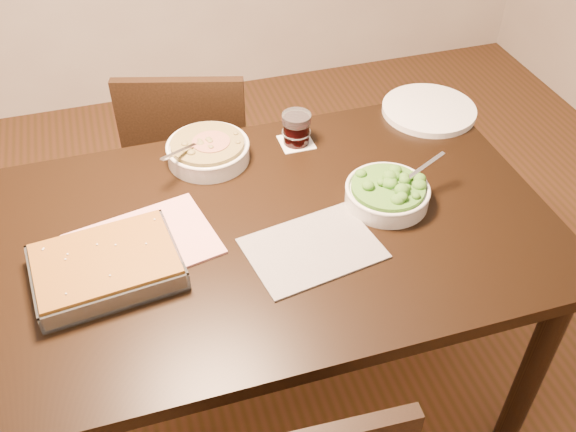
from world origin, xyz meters
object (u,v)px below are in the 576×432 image
(baking_dish, at_px, (106,267))
(dinner_plate, at_px, (429,110))
(broccoli_bowl, at_px, (387,193))
(table, at_px, (279,249))
(chair_far, at_px, (192,160))
(wine_tumbler, at_px, (296,128))
(stew_bowl, at_px, (208,150))

(baking_dish, bearing_deg, dinner_plate, 15.56)
(broccoli_bowl, bearing_deg, table, 179.41)
(table, distance_m, baking_dish, 0.45)
(broccoli_bowl, height_order, baking_dish, broccoli_bowl)
(dinner_plate, height_order, chair_far, chair_far)
(wine_tumbler, bearing_deg, stew_bowl, -178.95)
(table, distance_m, broccoli_bowl, 0.32)
(table, relative_size, baking_dish, 3.93)
(table, xyz_separation_m, chair_far, (-0.12, 0.69, -0.17))
(chair_far, bearing_deg, broccoli_bowl, 137.09)
(broccoli_bowl, relative_size, baking_dish, 0.70)
(stew_bowl, xyz_separation_m, baking_dish, (-0.32, -0.38, -0.00))
(broccoli_bowl, relative_size, wine_tumbler, 2.64)
(stew_bowl, bearing_deg, wine_tumbler, 1.05)
(broccoli_bowl, distance_m, wine_tumbler, 0.36)
(wine_tumbler, bearing_deg, dinner_plate, 4.37)
(broccoli_bowl, xyz_separation_m, baking_dish, (-0.73, -0.05, -0.00))
(wine_tumbler, bearing_deg, baking_dish, -146.71)
(dinner_plate, bearing_deg, baking_dish, -158.00)
(stew_bowl, distance_m, broccoli_bowl, 0.52)
(table, height_order, broccoli_bowl, broccoli_bowl)
(stew_bowl, relative_size, broccoli_bowl, 0.95)
(broccoli_bowl, xyz_separation_m, chair_far, (-0.42, 0.69, -0.30))
(table, relative_size, wine_tumbler, 14.72)
(dinner_plate, xyz_separation_m, chair_far, (-0.72, 0.33, -0.27))
(stew_bowl, xyz_separation_m, chair_far, (-0.01, 0.37, -0.30))
(table, relative_size, chair_far, 1.61)
(stew_bowl, xyz_separation_m, wine_tumbler, (0.27, 0.00, 0.02))
(dinner_plate, bearing_deg, broccoli_bowl, -129.89)
(wine_tumbler, distance_m, chair_far, 0.55)
(table, xyz_separation_m, stew_bowl, (-0.12, 0.32, 0.13))
(table, xyz_separation_m, wine_tumbler, (0.15, 0.33, 0.15))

